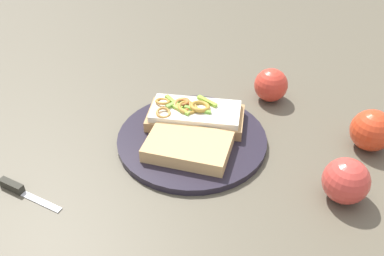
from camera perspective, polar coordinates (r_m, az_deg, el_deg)
name	(u,v)px	position (r m, az deg, el deg)	size (l,w,h in m)	color
ground_plane	(192,142)	(0.80, 0.00, -1.83)	(2.00, 2.00, 0.00)	brown
plate	(192,139)	(0.80, 0.00, -1.49)	(0.27, 0.27, 0.01)	#231D29
sandwich	(195,115)	(0.82, 0.34, 1.71)	(0.18, 0.20, 0.04)	#AD8252
bread_slice_side	(188,147)	(0.76, -0.51, -2.46)	(0.14, 0.10, 0.02)	tan
apple_0	(372,130)	(0.83, 22.40, -0.28)	(0.08, 0.08, 0.08)	red
apple_1	(346,181)	(0.72, 19.46, -6.52)	(0.07, 0.07, 0.07)	#C83E35
apple_2	(271,85)	(0.92, 10.24, 5.56)	(0.07, 0.07, 0.07)	red
knife	(20,190)	(0.76, -21.52, -7.56)	(0.05, 0.12, 0.02)	silver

